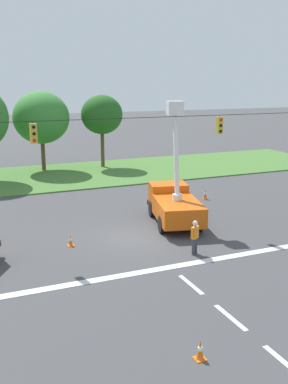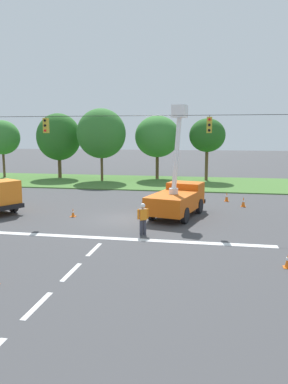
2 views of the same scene
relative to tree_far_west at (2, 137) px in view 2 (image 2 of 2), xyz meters
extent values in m
plane|color=#424244|center=(19.83, -19.25, -5.00)|extent=(200.00, 200.00, 0.00)
cube|color=#477533|center=(19.83, -1.25, -4.95)|extent=(56.00, 12.00, 0.10)
cube|color=silver|center=(19.83, -23.74, -4.99)|extent=(17.60, 0.50, 0.01)
cube|color=silver|center=(19.83, -25.74, -4.99)|extent=(0.20, 2.00, 0.01)
cube|color=silver|center=(19.83, -28.74, -4.99)|extent=(0.20, 2.00, 0.01)
cube|color=silver|center=(19.83, -31.74, -4.99)|extent=(0.20, 2.00, 0.01)
cylinder|color=black|center=(19.83, -19.25, 1.60)|extent=(26.00, 0.03, 0.03)
cylinder|color=black|center=(14.62, -19.25, 1.55)|extent=(0.02, 0.02, 0.10)
cube|color=gold|center=(14.62, -19.25, 1.02)|extent=(0.32, 0.28, 0.96)
cylinder|color=black|center=(14.62, -19.41, 1.34)|extent=(0.16, 0.05, 0.16)
cylinder|color=black|center=(14.62, -19.41, 1.02)|extent=(0.16, 0.05, 0.16)
cylinder|color=red|center=(14.62, -19.41, 0.70)|extent=(0.16, 0.05, 0.16)
cylinder|color=black|center=(25.09, -19.25, 1.55)|extent=(0.02, 0.02, 0.10)
cube|color=gold|center=(25.09, -19.25, 1.02)|extent=(0.32, 0.28, 0.96)
cylinder|color=red|center=(25.09, -19.41, 1.34)|extent=(0.16, 0.05, 0.16)
cylinder|color=black|center=(25.09, -19.41, 1.02)|extent=(0.16, 0.05, 0.16)
cylinder|color=black|center=(25.09, -19.41, 0.70)|extent=(0.16, 0.05, 0.16)
cylinder|color=brown|center=(0.00, 0.00, -3.41)|extent=(0.29, 0.29, 3.17)
ellipsoid|color=#387F33|center=(0.00, 0.00, 0.01)|extent=(4.33, 3.81, 4.16)
cylinder|color=brown|center=(6.93, 0.91, -3.61)|extent=(0.43, 0.43, 2.77)
ellipsoid|color=#286623|center=(6.93, 0.91, 0.08)|extent=(5.42, 4.78, 5.66)
cylinder|color=brown|center=(12.83, -0.84, -3.44)|extent=(0.30, 0.30, 3.11)
ellipsoid|color=#33752D|center=(12.83, -0.84, 0.49)|extent=(5.60, 5.40, 5.64)
cylinder|color=brown|center=(18.89, 1.94, -3.55)|extent=(0.38, 0.38, 2.88)
ellipsoid|color=#387F33|center=(18.89, 1.94, 0.13)|extent=(5.28, 5.55, 4.89)
cylinder|color=brown|center=(24.72, 1.43, -3.23)|extent=(0.36, 0.36, 3.54)
ellipsoid|color=#235B1E|center=(24.72, 1.43, 0.29)|extent=(4.11, 3.86, 3.82)
cube|color=#D6560F|center=(22.83, -18.70, -3.93)|extent=(3.31, 4.40, 1.13)
cube|color=#D6560F|center=(23.51, -15.98, -3.70)|extent=(2.68, 2.20, 1.58)
cube|color=#1E2838|center=(23.65, -15.41, -3.43)|extent=(2.04, 0.59, 0.71)
cube|color=black|center=(23.73, -15.08, -4.35)|extent=(2.41, 0.74, 0.30)
cylinder|color=black|center=(22.36, -15.93, -4.50)|extent=(0.51, 1.04, 1.00)
cylinder|color=black|center=(24.54, -16.47, -4.50)|extent=(0.51, 1.04, 1.00)
cylinder|color=black|center=(21.57, -19.12, -4.50)|extent=(0.51, 1.04, 1.00)
cylinder|color=black|center=(23.75, -19.65, -4.50)|extent=(0.51, 1.04, 1.00)
cylinder|color=silver|center=(22.90, -18.43, -3.18)|extent=(0.60, 0.60, 0.36)
cube|color=white|center=(23.02, -17.95, -0.83)|extent=(0.53, 1.26, 5.11)
cube|color=white|center=(23.14, -17.46, 1.95)|extent=(1.07, 0.99, 0.80)
cube|color=#1E2838|center=(11.75, -19.92, -3.24)|extent=(1.14, 1.86, 0.84)
cube|color=black|center=(12.05, -20.09, -4.35)|extent=(1.38, 2.21, 0.30)
cylinder|color=black|center=(11.57, -18.51, -4.50)|extent=(1.01, 0.74, 1.00)
cylinder|color=#383842|center=(21.75, -22.70, -4.57)|extent=(0.18, 0.18, 0.85)
cylinder|color=#383842|center=(21.58, -22.81, -4.57)|extent=(0.18, 0.18, 0.85)
cube|color=orange|center=(21.67, -22.76, -3.85)|extent=(0.47, 0.42, 0.60)
cube|color=silver|center=(21.67, -22.76, -3.85)|extent=(0.40, 0.29, 0.62)
cylinder|color=orange|center=(21.90, -22.61, -3.82)|extent=(0.11, 0.11, 0.55)
cylinder|color=orange|center=(21.44, -22.90, -3.82)|extent=(0.11, 0.11, 0.55)
sphere|color=tan|center=(21.67, -22.76, -3.42)|extent=(0.22, 0.22, 0.22)
sphere|color=white|center=(21.67, -22.76, -3.36)|extent=(0.26, 0.26, 0.26)
cube|color=orange|center=(8.80, -14.11, -4.98)|extent=(0.36, 0.36, 0.03)
cone|color=orange|center=(8.80, -14.11, -4.61)|extent=(0.28, 0.28, 0.70)
cylinder|color=white|center=(8.80, -14.11, -4.58)|extent=(0.17, 0.17, 0.13)
cube|color=orange|center=(27.75, -13.56, -4.98)|extent=(0.36, 0.36, 0.03)
cone|color=orange|center=(27.75, -13.56, -4.60)|extent=(0.29, 0.29, 0.73)
cylinder|color=white|center=(27.75, -13.56, -4.56)|extent=(0.18, 0.18, 0.13)
cube|color=orange|center=(26.58, -11.46, -4.98)|extent=(0.36, 0.36, 0.03)
cone|color=orange|center=(26.58, -11.46, -4.60)|extent=(0.29, 0.29, 0.73)
cylinder|color=white|center=(26.58, -11.46, -4.57)|extent=(0.18, 0.18, 0.13)
cube|color=orange|center=(16.25, -19.13, -4.98)|extent=(0.36, 0.36, 0.03)
cone|color=orange|center=(16.25, -19.13, -4.69)|extent=(0.22, 0.22, 0.56)
cylinder|color=white|center=(16.25, -19.13, -4.66)|extent=(0.14, 0.14, 0.10)
cube|color=orange|center=(28.52, -26.69, -4.98)|extent=(0.36, 0.36, 0.03)
cone|color=orange|center=(28.52, -26.69, -4.64)|extent=(0.26, 0.26, 0.64)
cylinder|color=white|center=(28.52, -26.69, -4.61)|extent=(0.16, 0.16, 0.12)
camera|label=1|loc=(11.03, -41.23, 3.46)|focal=42.00mm
camera|label=2|loc=(25.27, -42.37, 0.55)|focal=35.00mm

